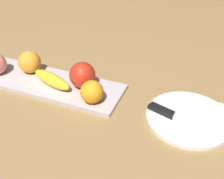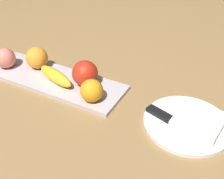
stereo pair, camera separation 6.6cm
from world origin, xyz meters
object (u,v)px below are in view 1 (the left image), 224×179
Objects in this scene: dinner_plate at (188,119)px; knife at (169,114)px; folded_napkin at (200,116)px; fruit_tray at (48,84)px; banana at (52,80)px; orange_near_apple at (92,92)px; apple at (82,75)px; orange_near_banana at (30,62)px.

dinner_plate is 0.05m from knife.
folded_napkin is 0.08m from knife.
banana is (0.02, -0.01, 0.03)m from fruit_tray.
apple is at bearing 135.22° from orange_near_apple.
knife is (-0.08, -0.01, -0.01)m from folded_napkin.
apple is 0.68× the size of folded_napkin.
dinner_plate is at bearing 29.93° from knife.
orange_near_banana reaches higher than knife.
orange_near_apple reaches higher than folded_napkin.
banana is at bearing -161.66° from apple.
knife is at bearing -5.62° from orange_near_banana.
fruit_tray reaches higher than dinner_plate.
banana is at bearing -20.96° from orange_near_banana.
banana is 0.12m from orange_near_banana.
orange_near_apple is (0.15, -0.03, 0.01)m from banana.
orange_near_apple reaches higher than knife.
orange_near_banana reaches higher than fruit_tray.
orange_near_banana is at bearing 158.01° from fruit_tray.
knife reaches higher than dinner_plate.
fruit_tray is 0.43m from dinner_plate.
dinner_plate is at bearing -180.00° from folded_napkin.
folded_napkin is at bearing -162.05° from banana.
apple is 0.28m from knife.
orange_near_apple reaches higher than fruit_tray.
apple is at bearing 175.79° from dinner_plate.
apple reaches higher than knife.
folded_napkin is (0.55, -0.03, -0.03)m from orange_near_banana.
knife is (-0.05, -0.01, 0.01)m from dinner_plate.
apple reaches higher than fruit_tray.
fruit_tray is 0.39m from knife.
fruit_tray is 2.66× the size of knife.
orange_near_banana is 0.47m from knife.
folded_napkin is (0.44, 0.01, -0.01)m from banana.
dinner_plate is at bearing 0.00° from fruit_tray.
banana is 0.44m from folded_napkin.
orange_near_banana is 0.41× the size of knife.
knife is (0.36, -0.01, -0.02)m from banana.
fruit_tray is 2.12× the size of dinner_plate.
folded_napkin is (0.29, 0.03, -0.02)m from orange_near_apple.
orange_near_apple reaches higher than dinner_plate.
orange_near_apple is 0.37× the size of knife.
dinner_plate is at bearing 7.53° from orange_near_apple.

